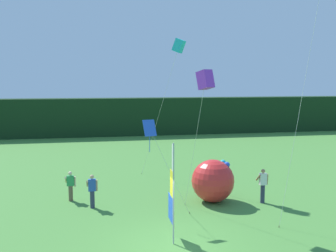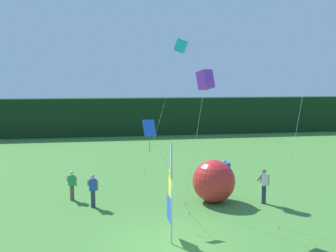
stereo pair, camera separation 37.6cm
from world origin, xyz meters
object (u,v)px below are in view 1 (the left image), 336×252
Objects in this scene: person_far_left at (92,190)px; inflatable_balloon at (213,181)px; kite_purple_box_2 at (205,80)px; banner_flag at (172,194)px; person_mid_field at (263,185)px; kite_blue_diamond_1 at (151,132)px; kite_cyan_box_0 at (179,46)px; person_near_banner at (70,185)px.

inflatable_balloon reaches higher than person_far_left.
banner_flag is at bearing -127.98° from kite_purple_box_2.
person_mid_field is at bearing 34.33° from banner_flag.
banner_flag is at bearing -124.53° from inflatable_balloon.
banner_flag is at bearing -145.67° from person_mid_field.
kite_blue_diamond_1 reaches higher than inflatable_balloon.
person_far_left is at bearing 159.31° from kite_purple_box_2.
inflatable_balloon is at bearing 165.05° from person_mid_field.
banner_flag is 5.37m from inflatable_balloon.
banner_flag is 0.58× the size of kite_purple_box_2.
kite_cyan_box_0 is at bearing 126.57° from person_mid_field.
person_far_left is 0.37× the size of kite_blue_diamond_1.
person_mid_field is 9.25m from kite_cyan_box_0.
person_mid_field is at bearing 18.19° from kite_purple_box_2.
banner_flag is at bearing -103.80° from kite_cyan_box_0.
kite_blue_diamond_1 is (-5.86, -1.02, 2.98)m from person_mid_field.
person_mid_field is at bearing -5.38° from person_far_left.
kite_purple_box_2 reaches higher than inflatable_balloon.
kite_cyan_box_0 is at bearing 76.20° from banner_flag.
kite_blue_diamond_1 is at bearing 177.41° from kite_purple_box_2.
person_far_left is 9.71m from kite_cyan_box_0.
kite_purple_box_2 is (-0.02, -5.72, -1.99)m from kite_cyan_box_0.
person_near_banner is 9.98m from kite_cyan_box_0.
banner_flag is 7.28m from person_near_banner.
banner_flag is at bearing -55.77° from person_far_left.
kite_blue_diamond_1 reaches higher than person_mid_field.
person_near_banner is at bearing -158.43° from kite_cyan_box_0.
inflatable_balloon is at bearing -11.58° from person_near_banner.
person_near_banner is (-4.19, 5.85, -1.05)m from banner_flag.
banner_flag reaches higher than person_far_left.
inflatable_balloon is (3.01, 4.38, -0.77)m from banner_flag.
person_near_banner is at bearing 140.31° from kite_blue_diamond_1.
kite_cyan_box_0 reaches higher than person_far_left.
inflatable_balloon reaches higher than person_near_banner.
person_far_left is 7.64m from kite_purple_box_2.
kite_blue_diamond_1 is at bearing 98.51° from banner_flag.
kite_cyan_box_0 is 1.94× the size of kite_blue_diamond_1.
person_mid_field is 2.53m from inflatable_balloon.
person_near_banner is 0.23× the size of kite_purple_box_2.
inflatable_balloon is (6.09, -0.15, 0.22)m from person_far_left.
kite_purple_box_2 is at bearing -27.61° from person_near_banner.
inflatable_balloon is at bearing -1.42° from person_far_left.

